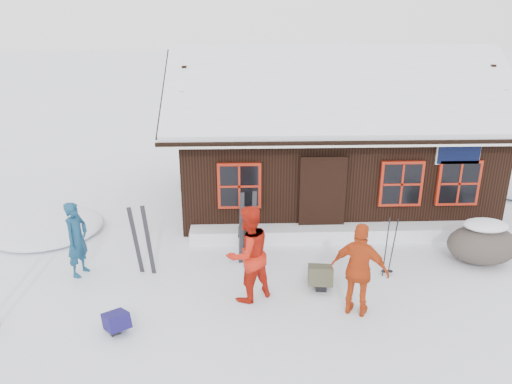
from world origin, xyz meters
TOP-DOWN VIEW (x-y plane):
  - ground at (0.00, 0.00)m, footprint 120.00×120.00m
  - mountain_hut at (1.50, 4.98)m, footprint 8.90×6.09m
  - snow_drift at (1.50, 2.25)m, footprint 7.60×0.60m
  - snow_mounds at (1.65, 1.86)m, footprint 20.60×13.20m
  - skier_teal at (-4.49, 0.76)m, footprint 0.56×0.69m
  - skier_orange_left at (-0.95, -0.32)m, footprint 1.18×1.12m
  - skier_orange_right at (1.04, -0.91)m, footprint 1.14×0.85m
  - skier_crouched at (-0.92, 1.84)m, footprint 0.59×0.47m
  - boulder at (4.24, 0.96)m, footprint 1.54×1.15m
  - ski_pair_mid at (-3.15, 0.75)m, footprint 0.50×0.10m
  - ski_pair_right at (-0.94, 1.19)m, footprint 0.42×0.19m
  - ski_poles at (2.01, 0.47)m, footprint 0.24×0.12m
  - backpack_blue at (-3.28, -1.29)m, footprint 0.59×0.63m
  - backpack_olive at (0.51, 0.05)m, footprint 0.56×0.70m

SIDE VIEW (x-z plane):
  - ground at x=0.00m, z-range 0.00..0.00m
  - snow_mounds at x=1.65m, z-range -0.24..0.24m
  - backpack_blue at x=-3.28m, z-range 0.00..0.27m
  - snow_drift at x=1.50m, z-range 0.00..0.35m
  - backpack_olive at x=0.51m, z-range 0.00..0.35m
  - boulder at x=4.24m, z-range 0.01..0.90m
  - skier_crouched at x=-0.92m, z-range 0.00..1.06m
  - ski_poles at x=2.01m, z-range -0.04..1.31m
  - ski_pair_mid at x=-3.15m, z-range -0.05..1.53m
  - ski_pair_right at x=-0.94m, z-range -0.05..1.64m
  - skier_teal at x=-4.49m, z-range 0.00..1.63m
  - skier_orange_right at x=1.04m, z-range 0.00..1.80m
  - skier_orange_left at x=-0.95m, z-range 0.00..1.92m
  - mountain_hut at x=1.50m, z-range -0.63..3.79m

